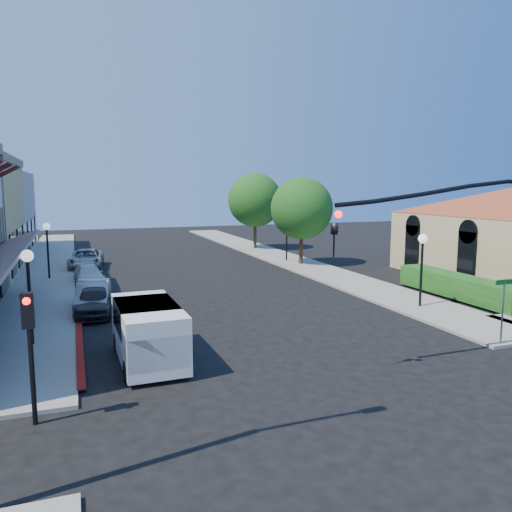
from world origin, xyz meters
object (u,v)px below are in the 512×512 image
object	(u,v)px
parked_car_c	(89,274)
street_name_sign	(503,301)
secondary_signal	(29,334)
white_van	(148,329)
lamppost_left_near	(28,273)
parked_car_a	(94,301)
lamppost_right_near	(422,252)
signal_mast_arm	(487,239)
street_tree_a	(302,208)
parked_car_b	(93,296)
lamppost_right_far	(287,226)
street_tree_b	(255,200)
lamppost_left_far	(47,236)
parked_car_d	(86,259)

from	to	relation	value
parked_car_c	street_name_sign	bearing A→B (deg)	-58.47
secondary_signal	white_van	xyz separation A→B (m)	(3.25, 3.53, -1.19)
lamppost_left_near	parked_car_a	distance (m)	5.06
lamppost_right_near	signal_mast_arm	bearing A→B (deg)	-112.12
street_name_sign	signal_mast_arm	bearing A→B (deg)	-156.80
street_tree_a	parked_car_b	world-z (taller)	street_tree_a
lamppost_right_near	lamppost_right_far	distance (m)	16.00
street_tree_b	parked_car_c	distance (m)	19.62
street_tree_a	parked_car_a	xyz separation A→B (m)	(-15.00, -10.00, -3.54)
lamppost_left_near	street_tree_a	bearing A→B (deg)	38.98
secondary_signal	lamppost_left_far	world-z (taller)	lamppost_left_far
street_tree_a	lamppost_right_near	world-z (taller)	street_tree_a
lamppost_right_near	lamppost_right_far	bearing A→B (deg)	90.00
street_tree_a	secondary_signal	bearing A→B (deg)	-129.21
parked_car_a	parked_car_b	xyz separation A→B (m)	(0.00, 1.00, 0.04)
street_tree_b	lamppost_left_near	xyz separation A→B (m)	(-17.30, -24.00, -1.81)
signal_mast_arm	parked_car_c	distance (m)	22.37
street_tree_a	white_van	distance (m)	22.00
lamppost_left_far	parked_car_b	size ratio (longest dim) A/B	0.85
lamppost_left_far	lamppost_left_near	bearing A→B (deg)	-90.00
parked_car_d	lamppost_right_far	bearing A→B (deg)	-2.01
street_name_sign	parked_car_b	xyz separation A→B (m)	(-13.70, 10.80, -1.01)
secondary_signal	lamppost_right_far	world-z (taller)	lamppost_right_far
street_name_sign	lamppost_left_far	distance (m)	25.48
lamppost_left_far	parked_car_d	xyz separation A→B (m)	(2.30, 4.00, -2.07)
street_tree_b	street_name_sign	xyz separation A→B (m)	(-1.30, -29.80, -2.85)
signal_mast_arm	lamppost_right_far	world-z (taller)	signal_mast_arm
lamppost_right_near	parked_car_a	world-z (taller)	lamppost_right_near
street_tree_b	parked_car_c	size ratio (longest dim) A/B	1.89
secondary_signal	parked_car_b	xyz separation A→B (m)	(1.80, 11.59, -1.63)
street_tree_b	parked_car_b	size ratio (longest dim) A/B	1.68
street_name_sign	parked_car_c	xyz separation A→B (m)	(-13.70, 17.80, -1.16)
lamppost_left_far	white_van	xyz separation A→B (m)	(3.75, -17.06, -1.61)
lamppost_left_near	lamppost_right_far	world-z (taller)	same
street_tree_b	secondary_signal	distance (m)	34.97
signal_mast_arm	parked_car_d	distance (m)	27.52
parked_car_d	parked_car_c	bearing A→B (deg)	-84.26
signal_mast_arm	lamppost_left_far	size ratio (longest dim) A/B	2.24
street_name_sign	parked_car_d	bearing A→B (deg)	119.93
street_tree_b	white_van	world-z (taller)	street_tree_b
lamppost_right_far	parked_car_a	bearing A→B (deg)	-140.77
street_tree_a	parked_car_c	size ratio (longest dim) A/B	1.75
white_van	lamppost_right_far	bearing A→B (deg)	55.20
lamppost_right_far	street_tree_a	bearing A→B (deg)	-81.47
street_name_sign	lamppost_right_near	size ratio (longest dim) A/B	0.70
parked_car_c	lamppost_right_far	bearing A→B (deg)	9.17
lamppost_left_far	parked_car_b	xyz separation A→B (m)	(2.30, -9.00, -2.05)
parked_car_d	white_van	bearing A→B (deg)	-80.32
secondary_signal	street_name_sign	world-z (taller)	secondary_signal
street_name_sign	lamppost_left_near	bearing A→B (deg)	160.07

